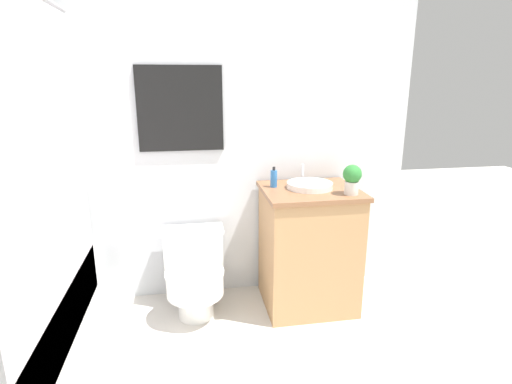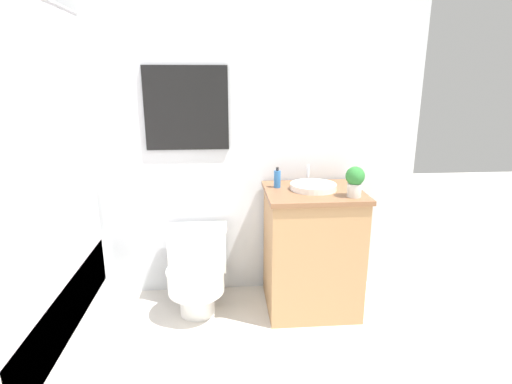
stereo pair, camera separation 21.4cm
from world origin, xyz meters
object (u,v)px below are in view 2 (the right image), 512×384
Objects in this scene: potted_plant at (355,180)px; sink at (313,186)px; toilet at (197,270)px; soap_bottle at (277,179)px.

sink is at bearing 137.97° from potted_plant.
toilet is 0.84m from soap_bottle.
soap_bottle is (0.56, 0.06, 0.63)m from toilet.
toilet is at bearing 168.81° from potted_plant.
soap_bottle is 0.73× the size of potted_plant.
sink is 0.30m from potted_plant.
soap_bottle is (-0.23, 0.07, 0.04)m from sink.
toilet is 4.02× the size of soap_bottle.
potted_plant reaches higher than toilet.
sink is 0.25m from soap_bottle.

